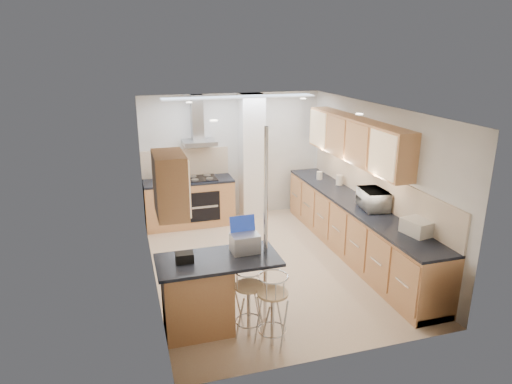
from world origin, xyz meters
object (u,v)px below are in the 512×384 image
object	(u,v)px
bar_stool_end	(273,311)
bread_bin	(418,227)
laptop	(245,243)
microwave	(374,199)
bar_stool_near	(249,303)

from	to	relation	value
bar_stool_end	bread_bin	xyz separation A→B (m)	(2.26, 0.56, 0.56)
laptop	bar_stool_end	distance (m)	0.89
microwave	bar_stool_near	world-z (taller)	microwave
microwave	bar_stool_end	xyz separation A→B (m)	(-2.21, -1.63, -0.61)
laptop	bread_bin	world-z (taller)	laptop
laptop	bar_stool_end	size ratio (longest dim) A/B	0.37
microwave	bread_bin	bearing A→B (deg)	-169.89
bar_stool_near	bar_stool_end	world-z (taller)	bar_stool_end
microwave	bar_stool_near	size ratio (longest dim) A/B	0.62
bar_stool_end	bread_bin	world-z (taller)	bread_bin
microwave	laptop	distance (m)	2.56
bar_stool_end	bread_bin	distance (m)	2.39
laptop	bread_bin	size ratio (longest dim) A/B	0.87
bar_stool_end	bread_bin	size ratio (longest dim) A/B	2.38
bar_stool_end	microwave	bearing A→B (deg)	-45.38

